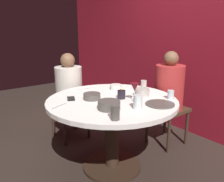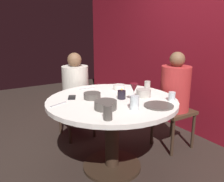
# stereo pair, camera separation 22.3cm
# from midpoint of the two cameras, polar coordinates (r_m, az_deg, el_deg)

# --- Properties ---
(ground_plane) EXTENTS (8.00, 8.00, 0.00)m
(ground_plane) POSITION_cam_midpoint_polar(r_m,az_deg,el_deg) (2.56, 2.61, -18.00)
(ground_plane) COLOR #2D231E
(back_wall) EXTENTS (6.00, 0.10, 2.60)m
(back_wall) POSITION_cam_midpoint_polar(r_m,az_deg,el_deg) (3.18, 25.01, 11.94)
(back_wall) COLOR maroon
(back_wall) RESTS_ON ground
(dining_table) EXTENTS (1.25, 1.25, 0.74)m
(dining_table) POSITION_cam_midpoint_polar(r_m,az_deg,el_deg) (2.30, 2.78, -5.93)
(dining_table) COLOR white
(dining_table) RESTS_ON ground
(seated_diner_left) EXTENTS (0.40, 0.40, 1.11)m
(seated_diner_left) POSITION_cam_midpoint_polar(r_m,az_deg,el_deg) (3.00, -6.82, 1.32)
(seated_diner_left) COLOR #3F2D1E
(seated_diner_left) RESTS_ON ground
(seated_diner_back) EXTENTS (0.40, 0.40, 1.15)m
(seated_diner_back) POSITION_cam_midpoint_polar(r_m,az_deg,el_deg) (2.82, 17.34, 0.23)
(seated_diner_back) COLOR #3F2D1E
(seated_diner_back) RESTS_ON ground
(candle_holder) EXTENTS (0.08, 0.08, 0.10)m
(candle_holder) POSITION_cam_midpoint_polar(r_m,az_deg,el_deg) (2.25, 5.19, -0.93)
(candle_holder) COLOR black
(candle_holder) RESTS_ON dining_table
(wine_glass) EXTENTS (0.08, 0.08, 0.18)m
(wine_glass) POSITION_cam_midpoint_polar(r_m,az_deg,el_deg) (2.14, 8.34, 0.57)
(wine_glass) COLOR silver
(wine_glass) RESTS_ON dining_table
(dinner_plate) EXTENTS (0.26, 0.26, 0.01)m
(dinner_plate) POSITION_cam_midpoint_polar(r_m,az_deg,el_deg) (2.10, 14.32, -3.52)
(dinner_plate) COLOR #4C4742
(dinner_plate) RESTS_ON dining_table
(cell_phone) EXTENTS (0.16, 0.12, 0.01)m
(cell_phone) POSITION_cam_midpoint_polar(r_m,az_deg,el_deg) (2.30, -7.04, -1.58)
(cell_phone) COLOR black
(cell_phone) RESTS_ON dining_table
(bowl_serving_large) EXTENTS (0.16, 0.16, 0.06)m
(bowl_serving_large) POSITION_cam_midpoint_polar(r_m,az_deg,el_deg) (2.25, -2.05, -1.20)
(bowl_serving_large) COLOR #4C4742
(bowl_serving_large) RESTS_ON dining_table
(bowl_salad_center) EXTENTS (0.13, 0.13, 0.06)m
(bowl_salad_center) POSITION_cam_midpoint_polar(r_m,az_deg,el_deg) (2.59, 4.24, 0.91)
(bowl_salad_center) COLOR silver
(bowl_salad_center) RESTS_ON dining_table
(bowl_small_white) EXTENTS (0.15, 0.15, 0.07)m
(bowl_small_white) POSITION_cam_midpoint_polar(r_m,az_deg,el_deg) (2.35, 10.41, -0.53)
(bowl_small_white) COLOR #B2ADA3
(bowl_small_white) RESTS_ON dining_table
(bowl_sauce_side) EXTENTS (0.19, 0.19, 0.07)m
(bowl_sauce_side) POSITION_cam_midpoint_polar(r_m,az_deg,el_deg) (1.96, 1.65, -3.45)
(bowl_sauce_side) COLOR #4C4742
(bowl_sauce_side) RESTS_ON dining_table
(cup_near_candle) EXTENTS (0.07, 0.07, 0.11)m
(cup_near_candle) POSITION_cam_midpoint_polar(r_m,az_deg,el_deg) (1.73, 2.68, -5.33)
(cup_near_candle) COLOR #4C4742
(cup_near_candle) RESTS_ON dining_table
(cup_by_left_diner) EXTENTS (0.06, 0.06, 0.10)m
(cup_by_left_diner) POSITION_cam_midpoint_polar(r_m,az_deg,el_deg) (2.59, 11.05, 1.22)
(cup_by_left_diner) COLOR #B2ADA3
(cup_by_left_diner) RESTS_ON dining_table
(cup_by_right_diner) EXTENTS (0.08, 0.08, 0.12)m
(cup_by_right_diner) POSITION_cam_midpoint_polar(r_m,az_deg,el_deg) (1.96, 8.79, -2.90)
(cup_by_right_diner) COLOR silver
(cup_by_right_diner) RESTS_ON dining_table
(cup_center_front) EXTENTS (0.06, 0.06, 0.09)m
(cup_center_front) POSITION_cam_midpoint_polar(r_m,az_deg,el_deg) (2.28, 17.14, -1.33)
(cup_center_front) COLOR silver
(cup_center_front) RESTS_ON dining_table
(fork_near_plate) EXTENTS (0.05, 0.18, 0.01)m
(fork_near_plate) POSITION_cam_midpoint_polar(r_m,az_deg,el_deg) (2.63, -3.68, 0.58)
(fork_near_plate) COLOR #B7B7BC
(fork_near_plate) RESTS_ON dining_table
(knife_near_plate) EXTENTS (0.08, 0.17, 0.01)m
(knife_near_plate) POSITION_cam_midpoint_polar(r_m,az_deg,el_deg) (2.11, -10.01, -3.25)
(knife_near_plate) COLOR #B7B7BC
(knife_near_plate) RESTS_ON dining_table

